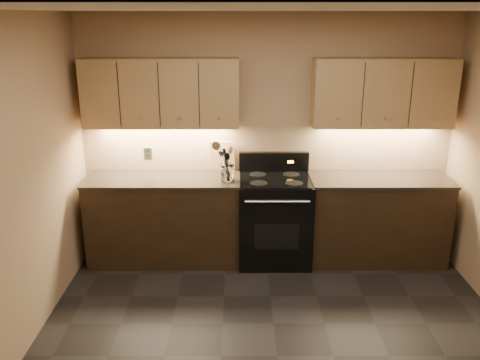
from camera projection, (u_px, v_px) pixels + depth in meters
name	position (u px, v px, depth m)	size (l,w,h in m)	color
floor	(277.00, 356.00, 4.01)	(4.00, 4.00, 0.00)	black
ceiling	(286.00, 9.00, 3.20)	(4.00, 4.00, 0.00)	silver
wall_back	(267.00, 137.00, 5.50)	(4.00, 0.04, 2.60)	#9F885D
wall_left	(0.00, 202.00, 3.60)	(0.04, 4.00, 2.60)	#9F885D
counter_left	(165.00, 219.00, 5.48)	(1.62, 0.62, 0.93)	black
counter_right	(376.00, 219.00, 5.48)	(1.46, 0.62, 0.93)	black
stove	(274.00, 218.00, 5.46)	(0.76, 0.68, 1.14)	black
upper_cab_left	(161.00, 93.00, 5.20)	(1.60, 0.30, 0.70)	#A28151
upper_cab_right	(383.00, 93.00, 5.21)	(1.44, 0.30, 0.70)	#A28151
outlet_plate	(148.00, 153.00, 5.55)	(0.09, 0.01, 0.12)	#B2B5BA
utensil_crock	(227.00, 173.00, 5.22)	(0.17, 0.17, 0.17)	white
cutting_board	(223.00, 156.00, 5.53)	(0.27, 0.02, 0.35)	tan
wooden_spoon	(225.00, 164.00, 5.18)	(0.06, 0.06, 0.34)	tan
black_spoon	(228.00, 164.00, 5.22)	(0.06, 0.06, 0.30)	black
black_turner	(229.00, 164.00, 5.17)	(0.08, 0.08, 0.34)	black
steel_spatula	(230.00, 163.00, 5.21)	(0.08, 0.08, 0.34)	silver
steel_skimmer	(229.00, 161.00, 5.18)	(0.09, 0.09, 0.40)	silver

